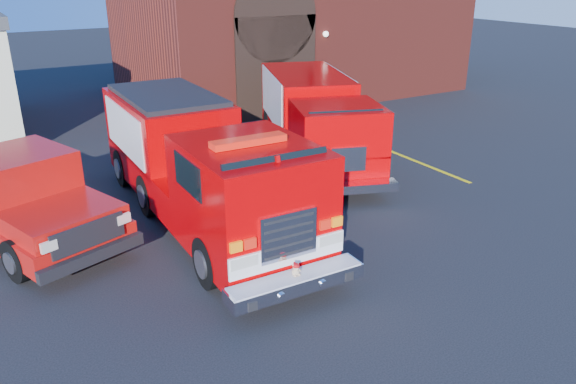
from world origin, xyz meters
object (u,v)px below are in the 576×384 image
fire_engine (199,164)px  secondary_truck (315,117)px  fire_station (288,0)px  pickup_truck (15,196)px

fire_engine → secondary_truck: (4.93, 2.56, -0.05)m
fire_station → secondary_truck: (-5.11, -10.29, -2.88)m
fire_engine → pickup_truck: bearing=161.1°
fire_station → fire_engine: fire_station is taller
fire_station → pickup_truck: (-13.97, -11.51, -3.29)m
fire_station → pickup_truck: fire_station is taller
fire_engine → secondary_truck: 5.56m
fire_engine → secondary_truck: fire_engine is taller
pickup_truck → secondary_truck: (8.86, 1.22, 0.41)m
pickup_truck → fire_engine: bearing=-18.9°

